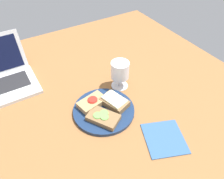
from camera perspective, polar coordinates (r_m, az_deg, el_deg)
The scene contains 7 objects.
wooden_table at distance 92.70cm, azimuth -3.53°, elevation -4.56°, with size 140.00×140.00×3.00cm, color brown.
plate at distance 88.26cm, azimuth -2.24°, elevation -5.50°, with size 24.63×24.63×1.43cm, color navy.
sandwich_with_cucumber at distance 83.55cm, azimuth -2.30°, elevation -7.33°, with size 12.41×13.85×2.35cm.
sandwich_with_cheese at distance 88.35cm, azimuth 0.64°, elevation -3.20°, with size 10.30×12.65×3.35cm.
sandwich_with_tomato at distance 88.74cm, azimuth -5.15°, elevation -3.42°, with size 12.46×8.85×3.03cm.
wine_glass at distance 94.44cm, azimuth 2.09°, elevation 4.75°, with size 7.93×7.93×12.91cm.
napkin at distance 82.79cm, azimuth 13.51°, elevation -12.29°, with size 13.91×14.94×0.40cm, color #33598C.
Camera 1 is at (-27.27, -56.71, 69.58)cm, focal length 35.00 mm.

